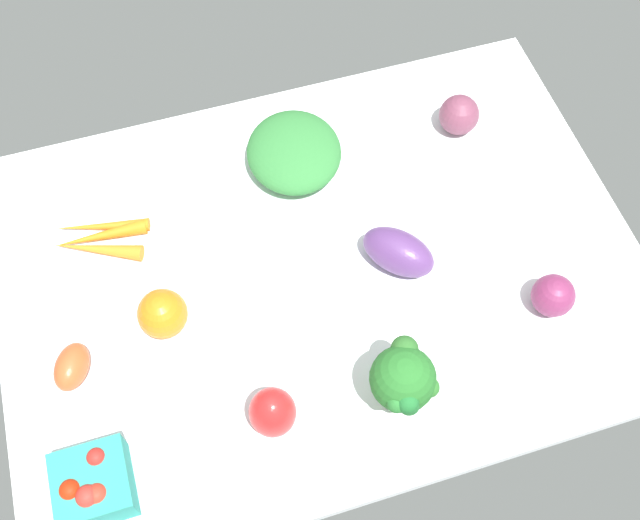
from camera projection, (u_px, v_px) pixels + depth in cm
name	position (u px, v px, depth cm)	size (l,w,h in cm)	color
tablecloth	(320.00, 269.00, 127.10)	(104.00, 76.00, 2.00)	white
leafy_greens_clump	(294.00, 152.00, 133.63)	(16.41, 17.92, 6.71)	#317837
red_onion_near_basket	(553.00, 296.00, 119.74)	(6.78, 6.78, 6.78)	#7B2B54
broccoli_head	(403.00, 380.00, 107.37)	(9.47, 10.84, 13.47)	#A7C188
eggplant	(398.00, 252.00, 123.50)	(12.27, 7.00, 7.00)	#5A3672
carrot_bunch	(100.00, 238.00, 127.39)	(16.42, 11.48, 2.67)	orange
red_onion_center	(459.00, 115.00, 137.45)	(7.18, 7.18, 7.18)	#74394F
roma_tomato	(72.00, 367.00, 114.89)	(7.62, 4.91, 4.91)	#D6532A
berry_basket	(93.00, 485.00, 105.48)	(10.29, 10.29, 6.94)	teal
bell_pepper_red	(273.00, 412.00, 109.18)	(6.79, 6.79, 9.21)	red
heirloom_tomato_orange	(163.00, 314.00, 117.66)	(7.74, 7.74, 7.74)	orange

